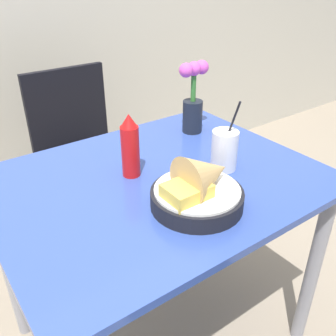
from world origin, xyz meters
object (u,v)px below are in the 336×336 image
object	(u,v)px
food_basket	(200,188)
drink_cup	(224,151)
ketchup_bottle	(130,147)
flower_vase	(193,99)
chair_far_window	(79,147)

from	to	relation	value
food_basket	drink_cup	distance (m)	0.23
ketchup_bottle	flower_vase	xyz separation A→B (m)	(0.37, 0.16, 0.03)
food_basket	ketchup_bottle	xyz separation A→B (m)	(-0.07, 0.26, 0.04)
drink_cup	chair_far_window	bearing A→B (deg)	100.51
chair_far_window	drink_cup	bearing A→B (deg)	-79.49
food_basket	ketchup_bottle	bearing A→B (deg)	104.46
drink_cup	flower_vase	size ratio (longest dim) A/B	0.86
food_basket	ketchup_bottle	size ratio (longest dim) A/B	1.25
chair_far_window	drink_cup	size ratio (longest dim) A/B	3.81
food_basket	flower_vase	xyz separation A→B (m)	(0.31, 0.41, 0.08)
chair_far_window	flower_vase	world-z (taller)	flower_vase
chair_far_window	flower_vase	distance (m)	0.71
chair_far_window	drink_cup	xyz separation A→B (m)	(0.16, -0.85, 0.28)
chair_far_window	food_basket	size ratio (longest dim) A/B	3.49
flower_vase	food_basket	bearing A→B (deg)	-126.87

